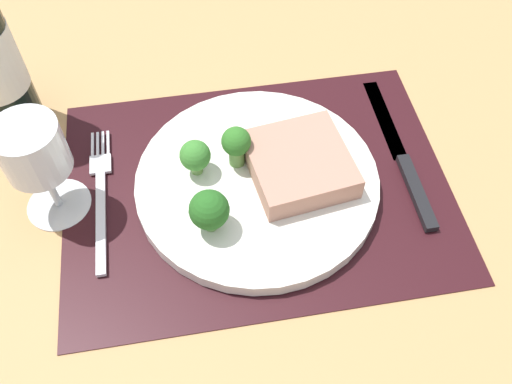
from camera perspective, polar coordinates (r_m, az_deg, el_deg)
ground_plane at (r=63.52cm, az=0.11°, el=-0.36°), size 140.00×110.00×3.00cm
placemat at (r=62.18cm, az=0.11°, el=0.52°), size 42.51×31.63×0.30cm
plate at (r=61.41cm, az=0.11°, el=1.04°), size 26.66×26.66×1.60cm
steak at (r=60.50cm, az=4.38°, el=3.14°), size 11.71×11.98×2.86cm
broccoli_near_steak at (r=59.69cm, az=-6.23°, el=3.67°), size 3.36×3.36×4.34cm
broccoli_back_left at (r=54.91cm, az=-4.80°, el=-1.88°), size 4.08×4.08×5.08cm
broccoli_center at (r=59.71cm, az=-2.03°, el=4.94°), size 3.21×3.21×5.14cm
fork at (r=63.35cm, az=-15.58°, el=-0.33°), size 2.40×19.20×0.50cm
knife at (r=66.05cm, az=14.84°, el=3.07°), size 1.80×23.00×0.80cm
wine_glass at (r=58.20cm, az=-21.68°, el=3.51°), size 6.90×6.90×12.31cm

